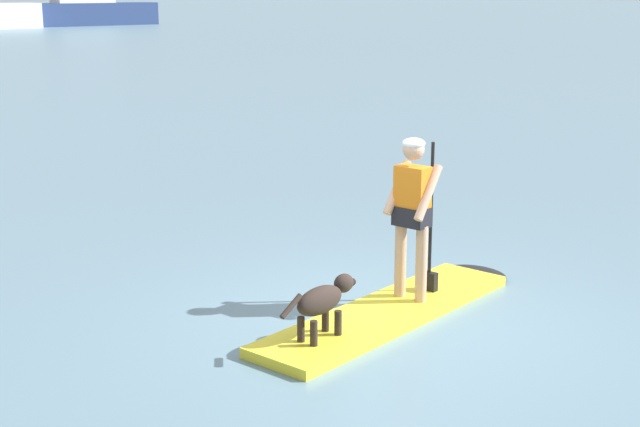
% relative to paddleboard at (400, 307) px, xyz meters
% --- Properties ---
extents(ground_plane, '(400.00, 400.00, 0.00)m').
position_rel_paddleboard_xyz_m(ground_plane, '(-0.23, -0.03, -0.05)').
color(ground_plane, slate).
extents(paddleboard, '(3.74, 1.23, 0.10)m').
position_rel_paddleboard_xyz_m(paddleboard, '(0.00, 0.00, 0.00)').
color(paddleboard, yellow).
rests_on(paddleboard, ground_plane).
extents(person_paddler, '(0.63, 0.52, 1.68)m').
position_rel_paddleboard_xyz_m(person_paddler, '(0.18, 0.02, 1.02)').
color(person_paddler, tan).
rests_on(person_paddler, paddleboard).
extents(dog, '(1.04, 0.29, 0.53)m').
position_rel_paddleboard_xyz_m(dog, '(-1.22, -0.15, 0.40)').
color(dog, '#2D231E').
rests_on(dog, paddleboard).
extents(moored_boat_outer, '(11.35, 3.84, 9.54)m').
position_rel_paddleboard_xyz_m(moored_boat_outer, '(33.13, 66.58, 1.35)').
color(moored_boat_outer, navy).
rests_on(moored_boat_outer, ground_plane).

